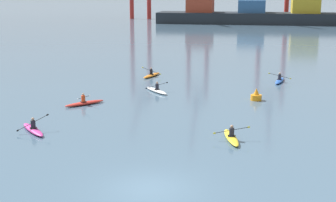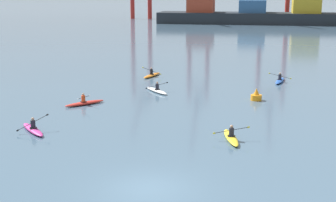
# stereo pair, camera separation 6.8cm
# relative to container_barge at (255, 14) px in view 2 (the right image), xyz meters

# --- Properties ---
(ground_plane) EXTENTS (800.00, 800.00, 0.00)m
(ground_plane) POSITION_rel_container_barge_xyz_m (-3.96, -104.26, -2.44)
(ground_plane) COLOR #425B70
(container_barge) EXTENTS (46.92, 9.37, 8.30)m
(container_barge) POSITION_rel_container_barge_xyz_m (0.00, 0.00, 0.00)
(container_barge) COLOR #1E2328
(container_barge) RESTS_ON ground
(channel_buoy) EXTENTS (0.90, 0.90, 1.00)m
(channel_buoy) POSITION_rel_container_barge_xyz_m (0.81, -85.30, -2.08)
(channel_buoy) COLOR orange
(channel_buoy) RESTS_ON ground
(kayak_magenta) EXTENTS (2.78, 2.88, 1.06)m
(kayak_magenta) POSITION_rel_container_barge_xyz_m (-13.20, -96.77, -2.27)
(kayak_magenta) COLOR #C13384
(kayak_magenta) RESTS_ON ground
(kayak_white) EXTENTS (2.66, 2.98, 0.95)m
(kayak_white) POSITION_rel_container_barge_xyz_m (-7.80, -83.67, -2.27)
(kayak_white) COLOR silver
(kayak_white) RESTS_ON ground
(kayak_red) EXTENTS (2.72, 2.93, 1.01)m
(kayak_red) POSITION_rel_container_barge_xyz_m (-12.43, -89.30, -2.27)
(kayak_red) COLOR red
(kayak_red) RESTS_ON ground
(kayak_orange) EXTENTS (2.17, 3.44, 0.95)m
(kayak_orange) POSITION_rel_container_barge_xyz_m (-9.82, -76.35, -2.27)
(kayak_orange) COLOR orange
(kayak_orange) RESTS_ON ground
(kayak_yellow) EXTENTS (2.21, 3.44, 0.95)m
(kayak_yellow) POSITION_rel_container_barge_xyz_m (-0.64, -96.21, -2.27)
(kayak_yellow) COLOR yellow
(kayak_yellow) RESTS_ON ground
(kayak_blue) EXTENTS (2.22, 3.45, 0.95)m
(kayak_blue) POSITION_rel_container_barge_xyz_m (3.03, -77.01, -2.27)
(kayak_blue) COLOR #2856B2
(kayak_blue) RESTS_ON ground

